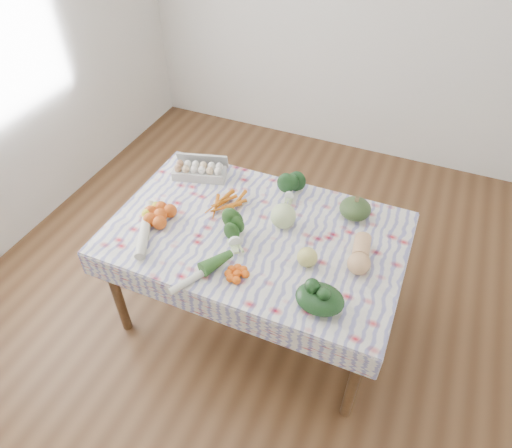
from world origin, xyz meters
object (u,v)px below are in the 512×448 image
at_px(egg_carton, 199,172).
at_px(grapefruit, 307,257).
at_px(dining_table, 256,242).
at_px(butternut_squash, 361,253).
at_px(kabocha_squash, 355,209).
at_px(cabbage, 283,216).

bearing_deg(egg_carton, grapefruit, -42.66).
relative_size(dining_table, butternut_squash, 6.14).
bearing_deg(grapefruit, kabocha_squash, 73.85).
xyz_separation_m(egg_carton, cabbage, (0.66, -0.22, 0.03)).
height_order(egg_carton, kabocha_squash, kabocha_squash).
bearing_deg(kabocha_squash, dining_table, -144.28).
height_order(kabocha_squash, grapefruit, kabocha_squash).
distance_m(kabocha_squash, grapefruit, 0.49).
relative_size(dining_table, egg_carton, 4.74).
bearing_deg(cabbage, dining_table, -138.55).
xyz_separation_m(butternut_squash, grapefruit, (-0.25, -0.13, -0.01)).
bearing_deg(grapefruit, cabbage, 133.63).
bearing_deg(kabocha_squash, butternut_squash, -71.29).
xyz_separation_m(dining_table, butternut_squash, (0.59, 0.01, 0.14)).
relative_size(butternut_squash, grapefruit, 2.41).
bearing_deg(cabbage, kabocha_squash, 33.56).
height_order(egg_carton, butternut_squash, butternut_squash).
bearing_deg(dining_table, grapefruit, -19.98).
distance_m(cabbage, butternut_squash, 0.48).
xyz_separation_m(cabbage, grapefruit, (0.22, -0.23, -0.02)).
relative_size(egg_carton, cabbage, 2.31).
height_order(dining_table, egg_carton, egg_carton).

